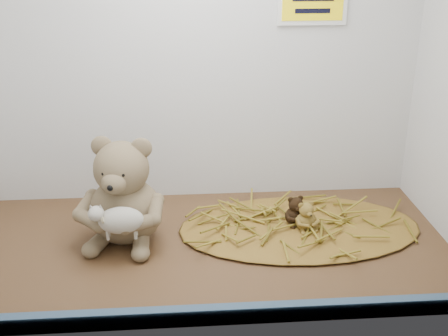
{
  "coord_description": "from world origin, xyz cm",
  "views": [
    {
      "loc": [
        -4.13,
        -118.56,
        70.65
      ],
      "look_at": [
        4.93,
        1.63,
        20.0
      ],
      "focal_mm": 45.0,
      "sensor_mm": 36.0,
      "label": 1
    }
  ],
  "objects_px": {
    "toy_lamb": "(121,220)",
    "mini_teddy_brown": "(295,209)",
    "main_teddy": "(124,190)",
    "mini_teddy_tan": "(306,215)"
  },
  "relations": [
    {
      "from": "mini_teddy_tan",
      "to": "mini_teddy_brown",
      "type": "relative_size",
      "value": 0.99
    },
    {
      "from": "main_teddy",
      "to": "mini_teddy_tan",
      "type": "bearing_deg",
      "value": 12.13
    },
    {
      "from": "main_teddy",
      "to": "toy_lamb",
      "type": "height_order",
      "value": "main_teddy"
    },
    {
      "from": "mini_teddy_tan",
      "to": "mini_teddy_brown",
      "type": "xyz_separation_m",
      "value": [
        -0.02,
        0.03,
        0.0
      ]
    },
    {
      "from": "toy_lamb",
      "to": "mini_teddy_tan",
      "type": "relative_size",
      "value": 1.79
    },
    {
      "from": "main_teddy",
      "to": "toy_lamb",
      "type": "relative_size",
      "value": 1.96
    },
    {
      "from": "mini_teddy_brown",
      "to": "main_teddy",
      "type": "bearing_deg",
      "value": 168.88
    },
    {
      "from": "main_teddy",
      "to": "mini_teddy_tan",
      "type": "xyz_separation_m",
      "value": [
        0.45,
        -0.0,
        -0.08
      ]
    },
    {
      "from": "toy_lamb",
      "to": "mini_teddy_brown",
      "type": "relative_size",
      "value": 1.76
    },
    {
      "from": "main_teddy",
      "to": "toy_lamb",
      "type": "distance_m",
      "value": 0.1
    }
  ]
}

